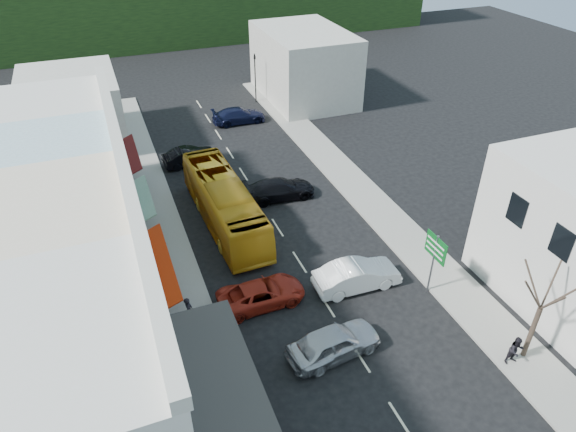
% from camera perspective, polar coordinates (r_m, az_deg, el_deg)
% --- Properties ---
extents(ground, '(120.00, 120.00, 0.00)m').
position_cam_1_polar(ground, '(29.31, 4.27, -9.72)').
color(ground, black).
rests_on(ground, ground).
extents(sidewalk_left, '(3.00, 52.00, 0.15)m').
position_cam_1_polar(sidewalk_left, '(35.33, -13.82, -1.92)').
color(sidewalk_left, gray).
rests_on(sidewalk_left, ground).
extents(sidewalk_right, '(3.00, 52.00, 0.15)m').
position_cam_1_polar(sidewalk_right, '(39.19, 8.17, 2.66)').
color(sidewalk_right, gray).
rests_on(sidewalk_right, ground).
extents(shopfront_row, '(8.25, 30.00, 8.00)m').
position_cam_1_polar(shopfront_row, '(29.07, -22.92, -3.01)').
color(shopfront_row, silver).
rests_on(shopfront_row, ground).
extents(distant_block_left, '(8.00, 10.00, 6.00)m').
position_cam_1_polar(distant_block_left, '(49.14, -22.84, 10.78)').
color(distant_block_left, '#B7B2A8').
rests_on(distant_block_left, ground).
extents(distant_block_right, '(8.00, 12.00, 7.00)m').
position_cam_1_polar(distant_block_right, '(55.69, 1.77, 16.45)').
color(distant_block_right, '#B7B2A8').
rests_on(distant_block_right, ground).
extents(bus, '(2.96, 11.69, 3.10)m').
position_cam_1_polar(bus, '(34.88, -7.09, 1.33)').
color(bus, gold).
rests_on(bus, ground).
extents(car_silver, '(4.58, 2.29, 1.40)m').
position_cam_1_polar(car_silver, '(26.32, 5.12, -14.01)').
color(car_silver, silver).
rests_on(car_silver, ground).
extents(car_white, '(4.44, 1.90, 1.40)m').
position_cam_1_polar(car_white, '(30.11, 7.64, -6.77)').
color(car_white, white).
rests_on(car_white, ground).
extents(car_red, '(4.65, 2.02, 1.40)m').
position_cam_1_polar(car_red, '(28.87, -2.97, -8.59)').
color(car_red, maroon).
rests_on(car_red, ground).
extents(car_black_near, '(4.58, 2.06, 1.40)m').
position_cam_1_polar(car_black_near, '(37.87, -0.93, 2.94)').
color(car_black_near, black).
rests_on(car_black_near, ground).
extents(car_black_far, '(4.57, 2.26, 1.40)m').
position_cam_1_polar(car_black_far, '(43.27, -10.83, 6.51)').
color(car_black_far, black).
rests_on(car_black_far, ground).
extents(car_navy_far, '(4.54, 1.93, 1.40)m').
position_cam_1_polar(car_navy_far, '(50.45, -5.48, 11.02)').
color(car_navy_far, black).
rests_on(car_navy_far, ground).
extents(pedestrian_left, '(0.55, 0.69, 1.70)m').
position_cam_1_polar(pedestrian_left, '(27.93, -10.96, -10.26)').
color(pedestrian_left, black).
rests_on(pedestrian_left, sidewalk_left).
extents(pedestrian_right, '(0.73, 0.49, 1.70)m').
position_cam_1_polar(pedestrian_right, '(27.85, 24.02, -13.44)').
color(pedestrian_right, black).
rests_on(pedestrian_right, sidewalk_right).
extents(direction_sign, '(0.23, 1.78, 3.95)m').
position_cam_1_polar(direction_sign, '(29.84, 15.76, -5.22)').
color(direction_sign, '#075219').
rests_on(direction_sign, ground).
extents(street_tree, '(3.12, 3.12, 6.58)m').
position_cam_1_polar(street_tree, '(26.94, 26.24, -9.22)').
color(street_tree, '#332820').
rests_on(street_tree, ground).
extents(traffic_signal, '(1.22, 1.37, 5.06)m').
position_cam_1_polar(traffic_signal, '(54.72, -3.66, 15.01)').
color(traffic_signal, black).
rests_on(traffic_signal, ground).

